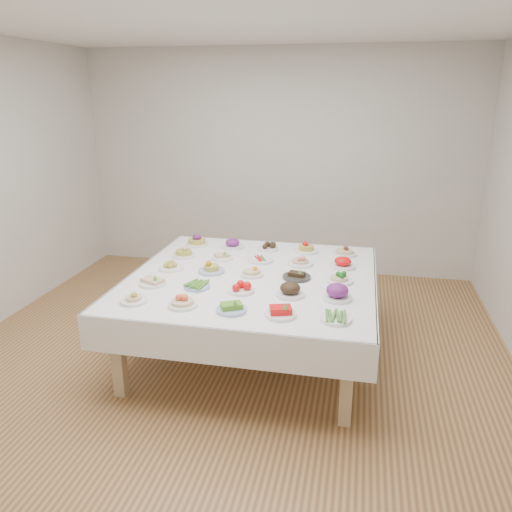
% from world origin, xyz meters
% --- Properties ---
extents(room_envelope, '(5.02, 5.02, 2.81)m').
position_xyz_m(room_envelope, '(0.00, 0.00, 1.83)').
color(room_envelope, '#A77C45').
rests_on(room_envelope, ground).
extents(display_table, '(2.11, 2.11, 0.75)m').
position_xyz_m(display_table, '(0.19, 0.16, 0.68)').
color(display_table, white).
rests_on(display_table, ground).
extents(dish_0, '(0.20, 0.20, 0.10)m').
position_xyz_m(dish_0, '(-0.56, -0.59, 0.79)').
color(dish_0, white).
rests_on(dish_0, display_table).
extents(dish_1, '(0.22, 0.22, 0.13)m').
position_xyz_m(dish_1, '(-0.18, -0.58, 0.81)').
color(dish_1, white).
rests_on(dish_1, display_table).
extents(dish_2, '(0.22, 0.22, 0.09)m').
position_xyz_m(dish_2, '(0.20, -0.59, 0.79)').
color(dish_2, '#4C66B2').
rests_on(dish_2, display_table).
extents(dish_3, '(0.22, 0.22, 0.10)m').
position_xyz_m(dish_3, '(0.57, -0.60, 0.79)').
color(dish_3, white).
rests_on(dish_3, display_table).
extents(dish_4, '(0.22, 0.22, 0.06)m').
position_xyz_m(dish_4, '(0.95, -0.59, 0.78)').
color(dish_4, white).
rests_on(dish_4, display_table).
extents(dish_5, '(0.22, 0.22, 0.10)m').
position_xyz_m(dish_5, '(-0.57, -0.22, 0.79)').
color(dish_5, white).
rests_on(dish_5, display_table).
extents(dish_6, '(0.22, 0.21, 0.05)m').
position_xyz_m(dish_6, '(-0.19, -0.21, 0.77)').
color(dish_6, '#4C66B2').
rests_on(dish_6, display_table).
extents(dish_7, '(0.21, 0.21, 0.10)m').
position_xyz_m(dish_7, '(0.18, -0.22, 0.79)').
color(dish_7, white).
rests_on(dish_7, display_table).
extents(dish_8, '(0.22, 0.22, 0.14)m').
position_xyz_m(dish_8, '(0.58, -0.22, 0.82)').
color(dish_8, white).
rests_on(dish_8, display_table).
extents(dish_9, '(0.23, 0.23, 0.14)m').
position_xyz_m(dish_9, '(0.94, -0.21, 0.82)').
color(dish_9, white).
rests_on(dish_9, display_table).
extents(dish_10, '(0.22, 0.22, 0.09)m').
position_xyz_m(dish_10, '(-0.56, 0.16, 0.79)').
color(dish_10, white).
rests_on(dish_10, display_table).
extents(dish_11, '(0.23, 0.23, 0.13)m').
position_xyz_m(dish_11, '(-0.18, 0.17, 0.81)').
color(dish_11, '#4C66B2').
rests_on(dish_11, display_table).
extents(dish_12, '(0.20, 0.20, 0.10)m').
position_xyz_m(dish_12, '(0.19, 0.16, 0.79)').
color(dish_12, white).
rests_on(dish_12, display_table).
extents(dish_13, '(0.24, 0.24, 0.09)m').
position_xyz_m(dish_13, '(0.58, 0.17, 0.78)').
color(dish_13, '#2D2A28').
rests_on(dish_13, display_table).
extents(dish_14, '(0.23, 0.23, 0.13)m').
position_xyz_m(dish_14, '(0.94, 0.16, 0.81)').
color(dish_14, white).
rests_on(dish_14, display_table).
extents(dish_15, '(0.21, 0.21, 0.11)m').
position_xyz_m(dish_15, '(-0.57, 0.53, 0.80)').
color(dish_15, white).
rests_on(dish_15, display_table).
extents(dish_16, '(0.21, 0.21, 0.08)m').
position_xyz_m(dish_16, '(-0.19, 0.54, 0.78)').
color(dish_16, white).
rests_on(dish_16, display_table).
extents(dish_17, '(0.24, 0.24, 0.05)m').
position_xyz_m(dish_17, '(0.19, 0.55, 0.77)').
color(dish_17, white).
rests_on(dish_17, display_table).
extents(dish_18, '(0.23, 0.23, 0.14)m').
position_xyz_m(dish_18, '(0.56, 0.53, 0.82)').
color(dish_18, white).
rests_on(dish_18, display_table).
extents(dish_19, '(0.23, 0.23, 0.12)m').
position_xyz_m(dish_19, '(0.95, 0.54, 0.81)').
color(dish_19, white).
rests_on(dish_19, display_table).
extents(dish_20, '(0.25, 0.24, 0.15)m').
position_xyz_m(dish_20, '(-0.56, 0.91, 0.82)').
color(dish_20, white).
rests_on(dish_20, display_table).
extents(dish_21, '(0.23, 0.23, 0.12)m').
position_xyz_m(dish_21, '(-0.18, 0.91, 0.80)').
color(dish_21, white).
rests_on(dish_21, display_table).
extents(dish_22, '(0.21, 0.21, 0.09)m').
position_xyz_m(dish_22, '(0.19, 0.90, 0.79)').
color(dish_22, white).
rests_on(dish_22, display_table).
extents(dish_23, '(0.23, 0.23, 0.12)m').
position_xyz_m(dish_23, '(0.58, 0.91, 0.80)').
color(dish_23, white).
rests_on(dish_23, display_table).
extents(dish_24, '(0.23, 0.23, 0.13)m').
position_xyz_m(dish_24, '(0.95, 0.91, 0.81)').
color(dish_24, white).
rests_on(dish_24, display_table).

